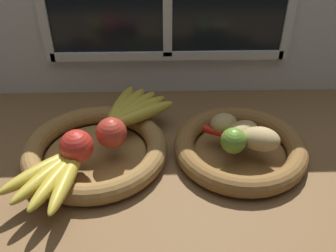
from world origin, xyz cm
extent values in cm
cube|color=brown|center=(0.00, 0.00, -1.50)|extent=(140.00, 90.00, 3.00)
cube|color=white|center=(0.00, 27.50, 12.00)|extent=(64.00, 1.20, 2.40)
cylinder|color=olive|center=(-17.17, -1.22, 0.50)|extent=(23.17, 23.17, 1.00)
torus|color=olive|center=(-17.17, -1.22, 2.32)|extent=(32.89, 32.89, 4.63)
cylinder|color=brown|center=(15.95, -1.22, 0.50)|extent=(21.17, 21.17, 1.00)
torus|color=brown|center=(15.95, -1.22, 2.32)|extent=(30.45, 30.45, 4.63)
sphere|color=#B73828|center=(-12.90, -2.55, 8.03)|extent=(6.79, 6.79, 6.79)
sphere|color=red|center=(-19.57, -7.23, 8.15)|extent=(7.04, 7.04, 7.04)
ellipsoid|color=gold|center=(-25.92, -12.02, 6.12)|extent=(15.35, 15.23, 2.96)
ellipsoid|color=gold|center=(-24.33, -13.30, 6.12)|extent=(12.59, 17.30, 2.96)
ellipsoid|color=gold|center=(-22.51, -14.22, 6.12)|extent=(9.22, 18.54, 2.96)
ellipsoid|color=gold|center=(-20.52, -14.71, 6.12)|extent=(5.41, 18.89, 2.96)
sphere|color=brown|center=(-19.29, -5.46, 6.12)|extent=(2.67, 2.67, 2.67)
ellipsoid|color=gold|center=(-6.70, 7.23, 6.26)|extent=(17.05, 12.56, 3.25)
ellipsoid|color=gold|center=(-7.74, 8.56, 6.26)|extent=(15.43, 14.86, 3.25)
ellipsoid|color=gold|center=(-9.02, 9.68, 6.26)|extent=(13.28, 16.63, 3.25)
ellipsoid|color=gold|center=(-10.48, 10.54, 6.26)|extent=(10.67, 17.83, 3.25)
ellipsoid|color=gold|center=(-12.07, 11.11, 6.26)|extent=(7.69, 18.41, 3.25)
sphere|color=brown|center=(-14.34, 2.31, 6.26)|extent=(2.92, 2.92, 2.92)
ellipsoid|color=tan|center=(15.95, -1.22, 6.78)|extent=(9.97, 9.54, 4.29)
ellipsoid|color=tan|center=(12.17, 1.72, 7.02)|extent=(6.63, 5.69, 4.76)
ellipsoid|color=tan|center=(19.31, -4.57, 7.22)|extent=(9.61, 8.10, 5.17)
sphere|color=olive|center=(13.24, -5.28, 7.45)|extent=(5.64, 5.64, 5.64)
cone|color=red|center=(13.47, -1.83, 5.61)|extent=(12.28, 9.22, 1.95)
camera|label=1|loc=(-2.33, -68.21, 56.60)|focal=40.29mm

